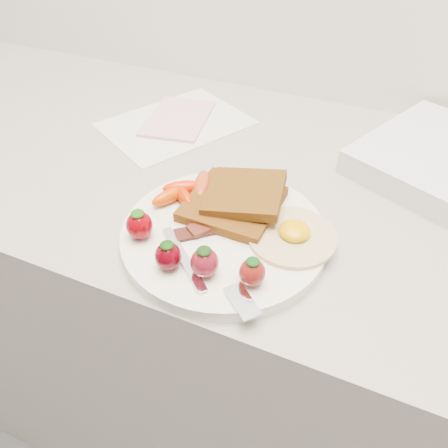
% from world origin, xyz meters
% --- Properties ---
extents(counter, '(2.00, 0.60, 0.90)m').
position_xyz_m(counter, '(0.00, 1.70, 0.45)').
color(counter, gray).
rests_on(counter, ground).
extents(plate, '(0.27, 0.27, 0.02)m').
position_xyz_m(plate, '(-0.02, 1.54, 0.91)').
color(plate, white).
rests_on(plate, counter).
extents(toast_lower, '(0.12, 0.12, 0.01)m').
position_xyz_m(toast_lower, '(-0.03, 1.58, 0.93)').
color(toast_lower, '#38220B').
rests_on(toast_lower, plate).
extents(toast_upper, '(0.12, 0.12, 0.02)m').
position_xyz_m(toast_upper, '(-0.01, 1.60, 0.94)').
color(toast_upper, '#4B2E0F').
rests_on(toast_upper, toast_lower).
extents(fried_egg, '(0.14, 0.14, 0.02)m').
position_xyz_m(fried_egg, '(0.07, 1.56, 0.92)').
color(fried_egg, '#F9EAC7').
rests_on(fried_egg, plate).
extents(bacon_strips, '(0.10, 0.10, 0.01)m').
position_xyz_m(bacon_strips, '(-0.03, 1.54, 0.92)').
color(bacon_strips, black).
rests_on(bacon_strips, plate).
extents(baby_carrots, '(0.07, 0.11, 0.02)m').
position_xyz_m(baby_carrots, '(-0.10, 1.58, 0.93)').
color(baby_carrots, red).
rests_on(baby_carrots, plate).
extents(strawberries, '(0.19, 0.07, 0.04)m').
position_xyz_m(strawberries, '(-0.04, 1.46, 0.94)').
color(strawberries, '#770007').
rests_on(strawberries, plate).
extents(fork, '(0.16, 0.10, 0.00)m').
position_xyz_m(fork, '(-0.00, 1.45, 0.92)').
color(fork, white).
rests_on(fork, plate).
extents(paper_sheet, '(0.29, 0.31, 0.00)m').
position_xyz_m(paper_sheet, '(-0.23, 1.79, 0.90)').
color(paper_sheet, silver).
rests_on(paper_sheet, counter).
extents(notepad, '(0.14, 0.17, 0.01)m').
position_xyz_m(notepad, '(-0.23, 1.80, 0.91)').
color(notepad, '#E1A8B3').
rests_on(notepad, paper_sheet).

